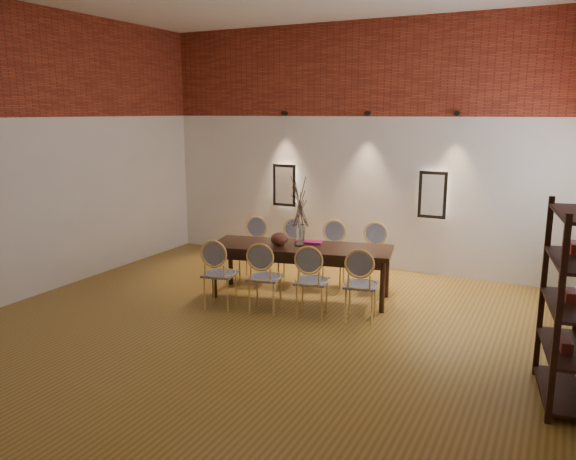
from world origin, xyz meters
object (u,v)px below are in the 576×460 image
at_px(chair_near_b, 265,277).
at_px(bowl, 279,239).
at_px(chair_far_c, 332,255).
at_px(shelving_rack, 570,306).
at_px(chair_near_c, 312,281).
at_px(dining_table, 301,272).
at_px(vase, 299,235).
at_px(chair_near_a, 220,274).
at_px(chair_far_a, 253,250).
at_px(book, 313,242).
at_px(chair_far_b, 291,252).
at_px(chair_far_d, 373,258).
at_px(chair_near_d, 361,285).

relative_size(chair_near_b, bowl, 3.92).
relative_size(chair_far_c, shelving_rack, 0.52).
bearing_deg(chair_near_c, shelving_rack, -29.44).
xyz_separation_m(dining_table, vase, (-0.02, -0.00, 0.53)).
xyz_separation_m(chair_near_a, chair_far_c, (0.95, 1.59, 0.00)).
bearing_deg(chair_far_a, book, 155.24).
bearing_deg(dining_table, chair_far_b, 114.62).
distance_m(chair_far_a, chair_far_d, 1.87).
bearing_deg(chair_far_b, chair_far_d, 180.00).
bearing_deg(chair_near_c, vase, 116.02).
relative_size(chair_near_a, chair_far_b, 1.00).
distance_m(chair_far_d, vase, 1.25).
bearing_deg(dining_table, vase, -180.00).
bearing_deg(shelving_rack, chair_far_c, 135.26).
height_order(chair_near_a, book, chair_near_a).
distance_m(chair_near_a, chair_far_a, 1.36).
height_order(dining_table, book, book).
height_order(dining_table, bowl, bowl).
bearing_deg(chair_near_d, book, 132.82).
height_order(chair_far_c, bowl, chair_far_c).
xyz_separation_m(chair_far_c, chair_far_d, (0.61, 0.13, 0.00)).
relative_size(chair_near_b, chair_far_d, 1.00).
height_order(chair_far_a, chair_far_c, same).
bearing_deg(chair_far_b, chair_near_b, 90.00).
bearing_deg(chair_far_d, book, 31.34).
bearing_deg(chair_near_c, chair_far_b, 114.62).
xyz_separation_m(chair_near_a, book, (0.87, 1.07, 0.30)).
bearing_deg(vase, chair_near_c, -52.41).
relative_size(chair_near_a, chair_near_d, 1.00).
bearing_deg(shelving_rack, chair_near_b, 157.83).
height_order(chair_near_d, book, chair_near_d).
bearing_deg(chair_far_d, chair_near_a, 36.03).
bearing_deg(bowl, chair_near_c, -34.32).
xyz_separation_m(chair_far_b, bowl, (0.16, -0.71, 0.37)).
bearing_deg(book, chair_far_d, 42.92).
xyz_separation_m(chair_near_b, chair_near_c, (0.61, 0.13, 0.00)).
xyz_separation_m(chair_near_c, vase, (-0.46, 0.60, 0.43)).
distance_m(dining_table, shelving_rack, 3.72).
bearing_deg(chair_far_c, chair_near_c, 90.00).
height_order(chair_far_b, bowl, chair_far_b).
bearing_deg(chair_far_c, chair_far_b, -0.00).
xyz_separation_m(chair_far_b, chair_far_d, (1.22, 0.25, 0.00)).
distance_m(chair_near_b, book, 1.02).
distance_m(dining_table, bowl, 0.56).
height_order(chair_near_b, chair_far_b, same).
distance_m(dining_table, vase, 0.53).
height_order(dining_table, shelving_rack, shelving_rack).
distance_m(vase, bowl, 0.29).
bearing_deg(shelving_rack, dining_table, 146.09).
relative_size(vase, book, 1.15).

